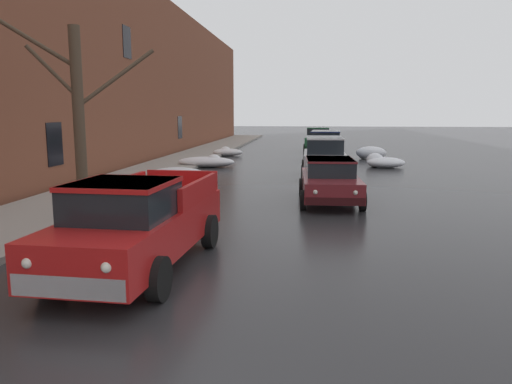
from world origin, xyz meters
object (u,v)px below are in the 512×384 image
object	(u,v)px
suv_silver_parked_kerbside_mid	(324,156)
suv_green_queued_behind_truck	(318,138)
pickup_truck_red_approaching_near_lane	(138,224)
sedan_maroon_parked_kerbside_close	(330,179)
suv_darkblue_parked_far_down_block	(326,145)
bare_tree_second_along_sidewalk	(78,116)

from	to	relation	value
suv_silver_parked_kerbside_mid	suv_green_queued_behind_truck	bearing A→B (deg)	90.28
pickup_truck_red_approaching_near_lane	suv_silver_parked_kerbside_mid	size ratio (longest dim) A/B	1.25
pickup_truck_red_approaching_near_lane	sedan_maroon_parked_kerbside_close	bearing A→B (deg)	63.20
suv_darkblue_parked_far_down_block	suv_green_queued_behind_truck	world-z (taller)	same
sedan_maroon_parked_kerbside_close	suv_darkblue_parked_far_down_block	world-z (taller)	suv_darkblue_parked_far_down_block
sedan_maroon_parked_kerbside_close	suv_darkblue_parked_far_down_block	xyz separation A→B (m)	(0.24, 13.76, 0.23)
pickup_truck_red_approaching_near_lane	suv_darkblue_parked_far_down_block	xyz separation A→B (m)	(4.03, 21.28, 0.11)
bare_tree_second_along_sidewalk	pickup_truck_red_approaching_near_lane	bearing A→B (deg)	-52.77
sedan_maroon_parked_kerbside_close	suv_green_queued_behind_truck	size ratio (longest dim) A/B	0.95
pickup_truck_red_approaching_near_lane	suv_darkblue_parked_far_down_block	world-z (taller)	suv_darkblue_parked_far_down_block
bare_tree_second_along_sidewalk	suv_green_queued_behind_truck	bearing A→B (deg)	74.78
suv_silver_parked_kerbside_mid	suv_darkblue_parked_far_down_block	world-z (taller)	same
bare_tree_second_along_sidewalk	sedan_maroon_parked_kerbside_close	world-z (taller)	bare_tree_second_along_sidewalk
bare_tree_second_along_sidewalk	suv_darkblue_parked_far_down_block	xyz separation A→B (m)	(6.99, 17.39, -1.83)
bare_tree_second_along_sidewalk	sedan_maroon_parked_kerbside_close	bearing A→B (deg)	28.24
sedan_maroon_parked_kerbside_close	suv_silver_parked_kerbside_mid	size ratio (longest dim) A/B	1.03
pickup_truck_red_approaching_near_lane	sedan_maroon_parked_kerbside_close	xyz separation A→B (m)	(3.80, 7.52, -0.13)
bare_tree_second_along_sidewalk	suv_silver_parked_kerbside_mid	size ratio (longest dim) A/B	1.27
suv_darkblue_parked_far_down_block	suv_silver_parked_kerbside_mid	bearing A→B (deg)	-92.08
sedan_maroon_parked_kerbside_close	suv_darkblue_parked_far_down_block	distance (m)	13.77
bare_tree_second_along_sidewalk	sedan_maroon_parked_kerbside_close	size ratio (longest dim) A/B	1.23
pickup_truck_red_approaching_near_lane	suv_green_queued_behind_truck	distance (m)	28.54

